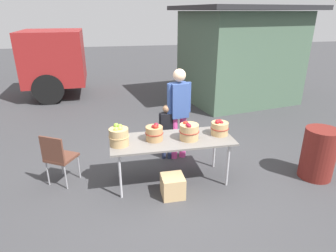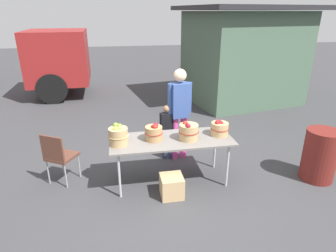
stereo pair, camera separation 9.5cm
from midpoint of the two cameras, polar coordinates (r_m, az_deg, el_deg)
The scene contains 12 objects.
ground_plane at distance 4.82m, azimuth 1.22°, elevation -10.75°, with size 40.00×40.00×0.00m, color #38383A.
market_table at distance 4.48m, azimuth 1.29°, elevation -3.12°, with size 1.90×0.76×0.75m.
apple_basket_green_0 at distance 4.28m, azimuth -9.19°, elevation -1.91°, with size 0.30×0.30×0.31m.
apple_basket_red_0 at distance 4.39m, azimuth -2.18°, elevation -1.29°, with size 0.28×0.28×0.27m.
apple_basket_red_1 at distance 4.42m, azimuth 4.71°, elevation -1.10°, with size 0.31×0.31×0.29m.
apple_basket_red_2 at distance 4.64m, azimuth 10.75°, elevation -0.41°, with size 0.29×0.29×0.27m.
vendor_adult at distance 5.15m, azimuth 2.84°, elevation 3.64°, with size 0.44×0.26×1.68m.
child_customer at distance 5.23m, azimuth 0.36°, elevation -0.35°, with size 0.27×0.19×1.05m.
food_kiosk at distance 9.09m, azimuth 14.93°, elevation 13.44°, with size 3.97×3.49×2.74m.
folding_chair at distance 4.82m, azimuth -20.34°, elevation -5.30°, with size 0.55×0.55×0.86m.
trash_barrel at distance 5.30m, azimuth 28.31°, elevation -5.10°, with size 0.53×0.53×0.86m, color maroon.
produce_crate at distance 4.39m, azimuth 1.37°, elevation -11.82°, with size 0.33×0.33×0.33m, color tan.
Camera 2 is at (-0.78, -3.99, 2.59)m, focal length 30.79 mm.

